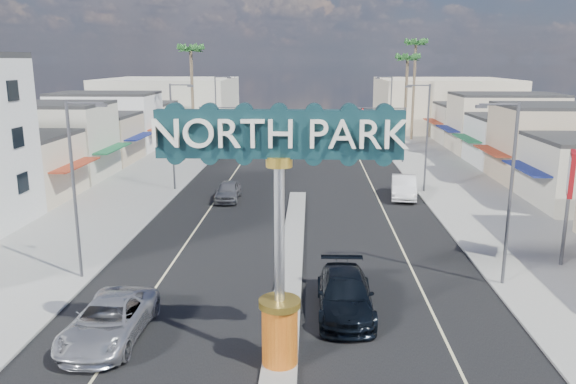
# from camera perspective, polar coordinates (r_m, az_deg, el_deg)

# --- Properties ---
(ground) EXTENTS (160.00, 160.00, 0.00)m
(ground) POSITION_cam_1_polar(r_m,az_deg,el_deg) (47.71, 1.05, 0.07)
(ground) COLOR gray
(ground) RESTS_ON ground
(road) EXTENTS (20.00, 120.00, 0.01)m
(road) POSITION_cam_1_polar(r_m,az_deg,el_deg) (47.71, 1.05, 0.07)
(road) COLOR black
(road) RESTS_ON ground
(median_island) EXTENTS (1.30, 30.00, 0.16)m
(median_island) POSITION_cam_1_polar(r_m,az_deg,el_deg) (32.32, 0.36, -6.28)
(median_island) COLOR gray
(median_island) RESTS_ON ground
(sidewalk_left) EXTENTS (8.00, 120.00, 0.12)m
(sidewalk_left) POSITION_cam_1_polar(r_m,az_deg,el_deg) (50.01, -15.21, 0.28)
(sidewalk_left) COLOR gray
(sidewalk_left) RESTS_ON ground
(sidewalk_right) EXTENTS (8.00, 120.00, 0.12)m
(sidewalk_right) POSITION_cam_1_polar(r_m,az_deg,el_deg) (49.41, 17.50, -0.02)
(sidewalk_right) COLOR gray
(sidewalk_right) RESTS_ON ground
(storefront_row_left) EXTENTS (12.00, 42.00, 6.00)m
(storefront_row_left) POSITION_cam_1_polar(r_m,az_deg,el_deg) (64.99, -20.41, 5.46)
(storefront_row_left) COLOR beige
(storefront_row_left) RESTS_ON ground
(storefront_row_right) EXTENTS (12.00, 42.00, 6.00)m
(storefront_row_right) POSITION_cam_1_polar(r_m,az_deg,el_deg) (64.20, 23.40, 5.12)
(storefront_row_right) COLOR #B7B29E
(storefront_row_right) RESTS_ON ground
(backdrop_far_left) EXTENTS (20.00, 20.00, 8.00)m
(backdrop_far_left) POSITION_cam_1_polar(r_m,az_deg,el_deg) (94.55, -11.88, 8.81)
(backdrop_far_left) COLOR #B7B29E
(backdrop_far_left) RESTS_ON ground
(backdrop_far_right) EXTENTS (20.00, 20.00, 8.00)m
(backdrop_far_right) POSITION_cam_1_polar(r_m,az_deg,el_deg) (94.06, 15.42, 8.60)
(backdrop_far_right) COLOR beige
(backdrop_far_right) RESTS_ON ground
(gateway_sign) EXTENTS (8.20, 1.50, 9.15)m
(gateway_sign) POSITION_cam_1_polar(r_m,az_deg,el_deg) (19.11, -0.89, -1.81)
(gateway_sign) COLOR #BF470E
(gateway_sign) RESTS_ON median_island
(traffic_signal_left) EXTENTS (5.09, 0.45, 6.00)m
(traffic_signal_left) POSITION_cam_1_polar(r_m,az_deg,el_deg) (61.65, -7.25, 7.00)
(traffic_signal_left) COLOR #47474C
(traffic_signal_left) RESTS_ON ground
(traffic_signal_right) EXTENTS (5.09, 0.45, 6.00)m
(traffic_signal_right) POSITION_cam_1_polar(r_m,az_deg,el_deg) (61.33, 10.06, 6.87)
(traffic_signal_right) COLOR #47474C
(traffic_signal_right) RESTS_ON ground
(streetlight_l_near) EXTENTS (2.03, 0.22, 9.00)m
(streetlight_l_near) POSITION_cam_1_polar(r_m,az_deg,el_deg) (29.41, -20.68, 0.97)
(streetlight_l_near) COLOR #47474C
(streetlight_l_near) RESTS_ON ground
(streetlight_l_mid) EXTENTS (2.03, 0.22, 9.00)m
(streetlight_l_mid) POSITION_cam_1_polar(r_m,az_deg,el_deg) (48.19, -11.50, 6.06)
(streetlight_l_mid) COLOR #47474C
(streetlight_l_mid) RESTS_ON ground
(streetlight_l_far) EXTENTS (2.03, 0.22, 9.00)m
(streetlight_l_far) POSITION_cam_1_polar(r_m,az_deg,el_deg) (69.64, -7.20, 8.37)
(streetlight_l_far) COLOR #47474C
(streetlight_l_far) RESTS_ON ground
(streetlight_r_near) EXTENTS (2.03, 0.22, 9.00)m
(streetlight_r_near) POSITION_cam_1_polar(r_m,az_deg,el_deg) (28.65, 21.42, 0.60)
(streetlight_r_near) COLOR #47474C
(streetlight_r_near) RESTS_ON ground
(streetlight_r_mid) EXTENTS (2.03, 0.22, 9.00)m
(streetlight_r_mid) POSITION_cam_1_polar(r_m,az_deg,el_deg) (47.73, 13.76, 5.88)
(streetlight_r_mid) COLOR #47474C
(streetlight_r_mid) RESTS_ON ground
(streetlight_r_far) EXTENTS (2.03, 0.22, 9.00)m
(streetlight_r_far) POSITION_cam_1_polar(r_m,az_deg,el_deg) (69.32, 10.25, 8.24)
(streetlight_r_far) COLOR #47474C
(streetlight_r_far) RESTS_ON ground
(palm_left_far) EXTENTS (2.60, 2.60, 13.10)m
(palm_left_far) POSITION_cam_1_polar(r_m,az_deg,el_deg) (67.91, -9.84, 13.59)
(palm_left_far) COLOR brown
(palm_left_far) RESTS_ON ground
(palm_right_mid) EXTENTS (2.60, 2.60, 12.10)m
(palm_right_mid) POSITION_cam_1_polar(r_m,az_deg,el_deg) (73.41, 12.05, 12.76)
(palm_right_mid) COLOR brown
(palm_right_mid) RESTS_ON ground
(palm_right_far) EXTENTS (2.60, 2.60, 14.10)m
(palm_right_far) POSITION_cam_1_polar(r_m,az_deg,el_deg) (79.68, 12.85, 14.02)
(palm_right_far) COLOR brown
(palm_right_far) RESTS_ON ground
(suv_left) EXTENTS (2.81, 5.89, 1.62)m
(suv_left) POSITION_cam_1_polar(r_m,az_deg,el_deg) (23.93, -17.72, -12.33)
(suv_left) COLOR silver
(suv_left) RESTS_ON ground
(suv_right) EXTENTS (2.43, 5.91, 1.71)m
(suv_right) POSITION_cam_1_polar(r_m,az_deg,el_deg) (25.17, 5.81, -10.31)
(suv_right) COLOR black
(suv_right) RESTS_ON ground
(car_parked_left) EXTENTS (1.82, 4.51, 1.53)m
(car_parked_left) POSITION_cam_1_polar(r_m,az_deg,el_deg) (44.75, -6.11, 0.11)
(car_parked_left) COLOR slate
(car_parked_left) RESTS_ON ground
(car_parked_right) EXTENTS (2.56, 5.63, 1.79)m
(car_parked_right) POSITION_cam_1_polar(r_m,az_deg,el_deg) (46.27, 11.67, 0.51)
(car_parked_right) COLOR silver
(car_parked_right) RESTS_ON ground
(bank_pylon_sign) EXTENTS (0.94, 1.88, 6.17)m
(bank_pylon_sign) POSITION_cam_1_polar(r_m,az_deg,el_deg) (32.75, 26.77, 1.08)
(bank_pylon_sign) COLOR #47474C
(bank_pylon_sign) RESTS_ON sidewalk_right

